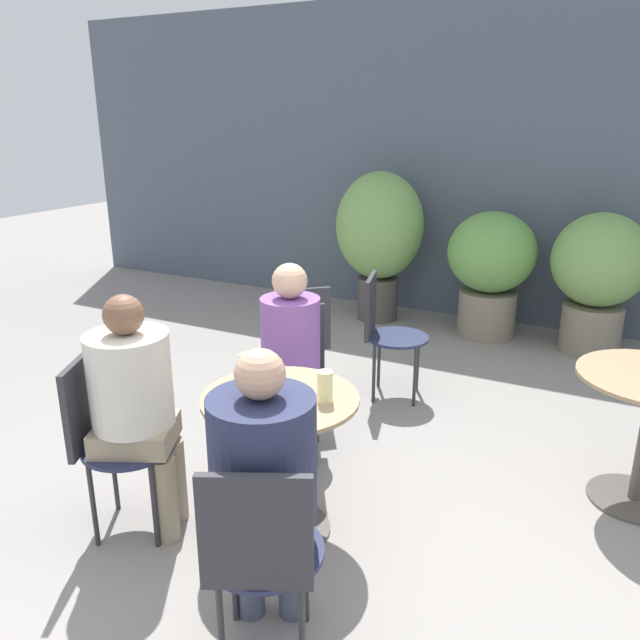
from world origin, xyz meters
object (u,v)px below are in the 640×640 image
(bistro_chair_2, at_px, (260,548))
(seated_person_0, at_px, (291,347))
(seated_person_1, at_px, (136,397))
(potted_plant_2, at_px, (599,272))
(potted_plant_1, at_px, (491,265))
(bistro_chair_1, at_px, (106,430))
(beer_glass_0, at_px, (325,387))
(potted_plant_0, at_px, (380,232))
(seated_person_2, at_px, (264,478))
(bistro_chair_0, at_px, (293,365))
(cafe_table_near, at_px, (281,436))
(bistro_chair_3, at_px, (384,325))
(beer_glass_1, at_px, (246,370))
(bistro_chair_4, at_px, (299,335))

(bistro_chair_2, height_order, seated_person_0, seated_person_0)
(seated_person_1, height_order, potted_plant_2, seated_person_1)
(seated_person_1, relative_size, potted_plant_1, 1.05)
(bistro_chair_1, bearing_deg, potted_plant_1, -40.36)
(bistro_chair_2, distance_m, potted_plant_2, 4.11)
(bistro_chair_1, relative_size, seated_person_0, 0.75)
(bistro_chair_2, relative_size, beer_glass_0, 6.07)
(seated_person_0, height_order, potted_plant_0, potted_plant_0)
(seated_person_2, relative_size, potted_plant_0, 0.84)
(potted_plant_0, bearing_deg, potted_plant_2, -0.32)
(bistro_chair_0, bearing_deg, cafe_table_near, -90.00)
(bistro_chair_2, bearing_deg, bistro_chair_3, -103.93)
(bistro_chair_2, relative_size, bistro_chair_3, 1.00)
(bistro_chair_1, relative_size, seated_person_1, 0.74)
(bistro_chair_2, height_order, bistro_chair_3, same)
(bistro_chair_1, distance_m, beer_glass_0, 1.06)
(beer_glass_0, bearing_deg, beer_glass_1, -178.65)
(seated_person_0, relative_size, beer_glass_1, 7.43)
(seated_person_2, height_order, potted_plant_1, seated_person_2)
(bistro_chair_0, relative_size, beer_glass_1, 5.56)
(bistro_chair_0, height_order, seated_person_2, seated_person_2)
(bistro_chair_3, relative_size, potted_plant_2, 0.74)
(seated_person_2, bearing_deg, seated_person_0, -90.00)
(bistro_chair_3, xyz_separation_m, seated_person_1, (-0.46, -1.96, 0.17))
(bistro_chair_1, bearing_deg, beer_glass_0, -92.54)
(potted_plant_1, distance_m, potted_plant_2, 0.88)
(seated_person_2, height_order, beer_glass_1, seated_person_2)
(cafe_table_near, xyz_separation_m, bistro_chair_3, (-0.14, 1.67, 0.02))
(bistro_chair_3, bearing_deg, beer_glass_0, 177.40)
(potted_plant_0, bearing_deg, beer_glass_1, -78.97)
(beer_glass_1, bearing_deg, bistro_chair_0, 101.79)
(potted_plant_1, bearing_deg, bistro_chair_0, -102.76)
(bistro_chair_4, bearing_deg, bistro_chair_2, 73.33)
(bistro_chair_4, xyz_separation_m, seated_person_0, (0.28, -0.61, 0.17))
(beer_glass_0, bearing_deg, bistro_chair_2, -79.32)
(cafe_table_near, relative_size, beer_glass_0, 5.01)
(bistro_chair_1, height_order, seated_person_2, seated_person_2)
(bistro_chair_1, xyz_separation_m, potted_plant_1, (0.97, 3.66, 0.13))
(bistro_chair_0, height_order, bistro_chair_3, same)
(cafe_table_near, bearing_deg, beer_glass_1, 169.64)
(bistro_chair_3, relative_size, potted_plant_1, 0.78)
(beer_glass_1, xyz_separation_m, potted_plant_2, (1.32, 3.26, -0.10))
(bistro_chair_0, bearing_deg, bistro_chair_1, -135.00)
(bistro_chair_4, bearing_deg, potted_plant_0, -124.46)
(beer_glass_1, bearing_deg, potted_plant_0, 101.03)
(cafe_table_near, height_order, potted_plant_2, potted_plant_2)
(bistro_chair_0, relative_size, beer_glass_0, 6.07)
(bistro_chair_2, bearing_deg, bistro_chair_1, -45.00)
(bistro_chair_1, distance_m, bistro_chair_2, 1.16)
(beer_glass_1, relative_size, potted_plant_2, 0.13)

